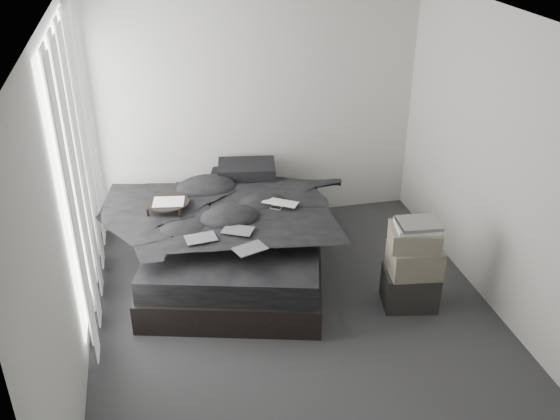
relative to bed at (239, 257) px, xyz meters
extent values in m
cube|color=#2F2F31|center=(0.38, -1.02, -0.15)|extent=(3.60, 4.20, 0.01)
cube|color=white|center=(0.38, -1.02, 2.45)|extent=(3.60, 4.20, 0.01)
cube|color=beige|center=(0.38, 1.08, 1.15)|extent=(3.60, 0.01, 2.60)
cube|color=beige|center=(0.38, -3.12, 1.15)|extent=(3.60, 0.01, 2.60)
cube|color=beige|center=(-1.42, -1.02, 1.15)|extent=(0.01, 4.20, 2.60)
cube|color=beige|center=(2.18, -1.02, 1.15)|extent=(0.01, 4.20, 2.60)
cube|color=white|center=(-1.40, -0.12, 1.20)|extent=(0.02, 2.00, 2.30)
cube|color=white|center=(-1.35, -0.12, 1.13)|extent=(0.06, 2.12, 2.48)
cube|color=black|center=(0.00, 0.00, 0.00)|extent=(2.13, 2.50, 0.29)
cube|color=black|center=(0.00, 0.00, 0.26)|extent=(2.05, 2.42, 0.23)
imported|color=black|center=(-0.01, -0.05, 0.50)|extent=(2.00, 2.18, 0.25)
cube|color=black|center=(0.16, 0.82, 0.45)|extent=(0.74, 0.59, 0.15)
cube|color=black|center=(0.23, 0.78, 0.59)|extent=(0.66, 0.51, 0.14)
imported|color=silver|center=(0.40, -0.05, 0.64)|extent=(0.41, 0.37, 0.03)
cube|color=black|center=(-0.40, -0.49, 0.63)|extent=(0.29, 0.21, 0.01)
cube|color=black|center=(-0.06, -0.42, 0.64)|extent=(0.32, 0.28, 0.01)
cube|color=black|center=(-0.01, -0.75, 0.64)|extent=(0.32, 0.26, 0.01)
cylinder|color=black|center=(-0.64, 0.15, 0.23)|extent=(0.52, 0.52, 0.76)
cube|color=white|center=(-0.64, 0.14, 0.62)|extent=(0.32, 0.26, 0.02)
cube|color=black|center=(-0.56, -0.28, -0.07)|extent=(0.21, 0.26, 0.16)
cube|color=black|center=(1.44, -0.91, 0.03)|extent=(0.54, 0.46, 0.35)
cube|color=#6C6655|center=(1.45, -0.92, 0.34)|extent=(0.48, 0.40, 0.27)
cube|color=#6C6655|center=(1.43, -0.91, 0.57)|extent=(0.49, 0.43, 0.19)
cube|color=silver|center=(1.44, -0.91, 0.68)|extent=(0.41, 0.35, 0.04)
cube|color=silver|center=(1.45, -0.92, 0.72)|extent=(0.37, 0.31, 0.03)
camera|label=1|loc=(-0.73, -5.25, 3.37)|focal=40.00mm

